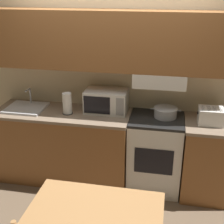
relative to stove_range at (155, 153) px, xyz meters
name	(u,v)px	position (x,y,z in m)	size (l,w,h in m)	color
ground_plane	(116,169)	(-0.53, 0.28, -0.46)	(16.00, 16.00, 0.00)	brown
wall_back	(117,62)	(-0.51, 0.21, 1.04)	(5.25, 0.38, 2.55)	beige
lower_counter_main	(64,145)	(-1.14, -0.02, 0.00)	(1.65, 0.61, 0.92)	brown
lower_counter_right_stub	(208,159)	(0.61, -0.02, 0.00)	(0.59, 0.61, 0.92)	brown
stove_range	(155,153)	(0.00, 0.00, 0.00)	(0.62, 0.56, 0.92)	silver
cooking_pot	(165,112)	(0.09, 0.05, 0.52)	(0.35, 0.27, 0.12)	#B7BABF
microwave	(106,101)	(-0.61, 0.10, 0.59)	(0.50, 0.33, 0.27)	silver
toaster	(211,116)	(0.58, -0.04, 0.55)	(0.28, 0.22, 0.18)	silver
sink_basin	(26,108)	(-1.60, -0.02, 0.48)	(0.46, 0.41, 0.22)	#B7BABF
paper_towel_roll	(67,103)	(-1.05, -0.06, 0.59)	(0.12, 0.12, 0.25)	black
dining_table	(95,223)	(-0.38, -1.46, 0.17)	(1.04, 0.65, 0.75)	#B27F4C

